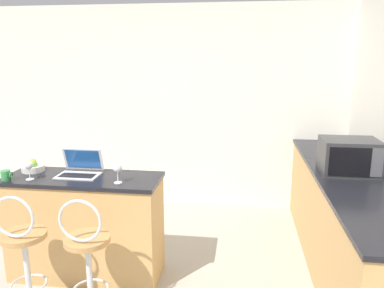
{
  "coord_description": "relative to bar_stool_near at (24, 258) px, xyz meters",
  "views": [
    {
      "loc": [
        1.04,
        -2.39,
        1.95
      ],
      "look_at": [
        0.51,
        1.5,
        1.04
      ],
      "focal_mm": 35.0,
      "sensor_mm": 36.0,
      "label": 1
    }
  ],
  "objects": [
    {
      "name": "breakfast_bar",
      "position": [
        0.25,
        0.56,
        0.01
      ],
      "size": [
        1.36,
        0.51,
        0.94
      ],
      "color": "tan",
      "rests_on": "ground_plane"
    },
    {
      "name": "bar_stool_far",
      "position": [
        0.5,
        0.0,
        0.0
      ],
      "size": [
        0.4,
        0.4,
        0.99
      ],
      "color": "silver",
      "rests_on": "ground_plane"
    },
    {
      "name": "wine_glass_short",
      "position": [
        -0.16,
        0.42,
        0.6
      ],
      "size": [
        0.07,
        0.07,
        0.16
      ],
      "color": "silver",
      "rests_on": "breakfast_bar"
    },
    {
      "name": "microwave",
      "position": [
        2.56,
        0.99,
        0.63
      ],
      "size": [
        0.48,
        0.39,
        0.31
      ],
      "color": "#2D2D30",
      "rests_on": "counter_right"
    },
    {
      "name": "bar_stool_near",
      "position": [
        0.0,
        0.0,
        0.0
      ],
      "size": [
        0.4,
        0.4,
        0.99
      ],
      "color": "silver",
      "rests_on": "ground_plane"
    },
    {
      "name": "toaster",
      "position": [
        2.58,
        1.5,
        0.57
      ],
      "size": [
        0.25,
        0.25,
        0.18
      ],
      "color": "silver",
      "rests_on": "counter_right"
    },
    {
      "name": "fruit_bowl",
      "position": [
        -0.26,
        0.65,
        0.52
      ],
      "size": [
        0.2,
        0.2,
        0.11
      ],
      "color": "silver",
      "rests_on": "breakfast_bar"
    },
    {
      "name": "wall_back",
      "position": [
        0.57,
        2.41,
        0.84
      ],
      "size": [
        12.0,
        0.06,
        2.6
      ],
      "color": "silver",
      "rests_on": "ground_plane"
    },
    {
      "name": "mug_green",
      "position": [
        -0.34,
        0.38,
        0.52
      ],
      "size": [
        0.09,
        0.08,
        0.09
      ],
      "color": "#338447",
      "rests_on": "breakfast_bar"
    },
    {
      "name": "wine_glass_tall",
      "position": [
        0.61,
        0.44,
        0.6
      ],
      "size": [
        0.08,
        0.08,
        0.17
      ],
      "color": "silver",
      "rests_on": "breakfast_bar"
    },
    {
      "name": "laptop",
      "position": [
        0.21,
        0.62,
        0.54
      ],
      "size": [
        0.36,
        0.27,
        0.22
      ],
      "color": "silver",
      "rests_on": "breakfast_bar"
    },
    {
      "name": "counter_right",
      "position": [
        2.6,
        0.94,
        0.01
      ],
      "size": [
        0.67,
        2.91,
        0.94
      ],
      "color": "tan",
      "rests_on": "ground_plane"
    }
  ]
}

